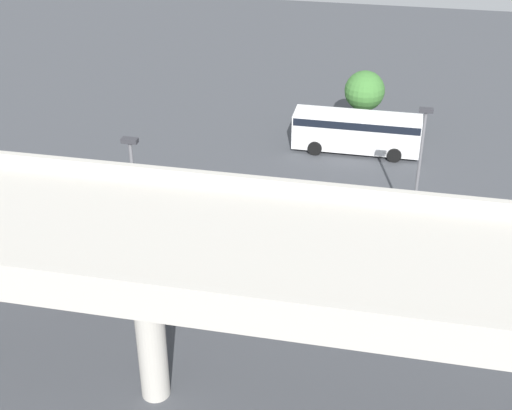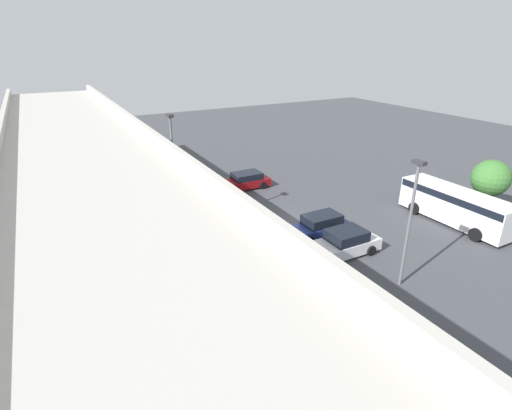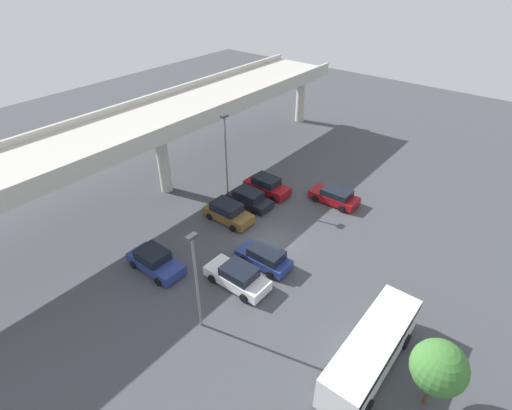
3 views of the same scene
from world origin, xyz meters
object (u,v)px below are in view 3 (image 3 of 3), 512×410
object	(u,v)px
parked_car_3	(228,212)
lamp_post_mid_lot	(196,275)
lamp_post_near_aisle	(226,153)
parked_car_0	(155,261)
parked_car_6	(335,196)
parked_car_4	(249,198)
parked_car_2	(264,257)
parked_car_5	(267,186)
shuttle_bus	(372,349)
tree_front_left	(439,368)
parked_car_1	(238,276)

from	to	relation	value
parked_car_3	lamp_post_mid_lot	bearing A→B (deg)	-56.54
lamp_post_near_aisle	lamp_post_mid_lot	distance (m)	15.24
parked_car_0	parked_car_6	bearing A→B (deg)	70.22
lamp_post_near_aisle	parked_car_6	bearing A→B (deg)	-55.06
parked_car_0	parked_car_4	bearing A→B (deg)	90.41
parked_car_2	parked_car_5	size ratio (longest dim) A/B	0.94
parked_car_0	shuttle_bus	size ratio (longest dim) A/B	0.54
parked_car_3	tree_front_left	xyz separation A→B (m)	(-6.01, -19.58, 2.27)
parked_car_1	parked_car_4	bearing A→B (deg)	-55.08
parked_car_5	parked_car_6	size ratio (longest dim) A/B	1.00
parked_car_0	lamp_post_mid_lot	distance (m)	7.58
lamp_post_mid_lot	shuttle_bus	bearing A→B (deg)	-68.01
parked_car_2	parked_car_0	bearing A→B (deg)	41.80
parked_car_3	shuttle_bus	bearing A→B (deg)	-19.88
parked_car_6	parked_car_4	bearing A→B (deg)	41.61
parked_car_6	parked_car_2	bearing A→B (deg)	90.90
parked_car_1	tree_front_left	bearing A→B (deg)	178.03
parked_car_5	tree_front_left	xyz separation A→B (m)	(-11.83, -19.71, 2.27)
parked_car_5	shuttle_bus	world-z (taller)	shuttle_bus
parked_car_5	tree_front_left	size ratio (longest dim) A/B	1.02
parked_car_1	lamp_post_near_aisle	distance (m)	12.35
parked_car_4	parked_car_0	bearing A→B (deg)	-89.59
shuttle_bus	lamp_post_near_aisle	distance (m)	20.69
shuttle_bus	parked_car_6	bearing A→B (deg)	35.65
parked_car_3	shuttle_bus	xyz separation A→B (m)	(-5.86, -16.20, 0.76)
shuttle_bus	lamp_post_near_aisle	size ratio (longest dim) A/B	1.01
parked_car_0	shuttle_bus	xyz separation A→B (m)	(2.30, -16.21, 0.81)
lamp_post_mid_lot	parked_car_4	bearing A→B (deg)	27.05
parked_car_4	parked_car_6	xyz separation A→B (m)	(5.37, -6.04, -0.00)
parked_car_5	parked_car_6	xyz separation A→B (m)	(2.61, -6.09, -0.09)
parked_car_5	lamp_post_mid_lot	size ratio (longest dim) A/B	0.63
tree_front_left	lamp_post_mid_lot	bearing A→B (deg)	106.06
lamp_post_mid_lot	parked_car_2	bearing A→B (deg)	2.75
lamp_post_mid_lot	lamp_post_near_aisle	bearing A→B (deg)	35.52
shuttle_bus	tree_front_left	distance (m)	3.70
parked_car_1	parked_car_5	bearing A→B (deg)	-61.95
lamp_post_mid_lot	tree_front_left	xyz separation A→B (m)	(3.77, -13.11, -1.25)
parked_car_2	parked_car_4	world-z (taller)	parked_car_2
parked_car_5	lamp_post_mid_lot	world-z (taller)	lamp_post_mid_lot
parked_car_4	tree_front_left	distance (m)	21.79
parked_car_3	parked_car_5	distance (m)	5.82
parked_car_0	parked_car_4	xyz separation A→B (m)	(11.22, 0.08, -0.04)
parked_car_0	parked_car_5	world-z (taller)	parked_car_5
parked_car_2	tree_front_left	distance (m)	14.05
parked_car_5	tree_front_left	world-z (taller)	tree_front_left
parked_car_1	parked_car_5	distance (m)	12.87
parked_car_0	shuttle_bus	bearing A→B (deg)	8.08
parked_car_6	shuttle_bus	xyz separation A→B (m)	(-14.29, -10.25, 0.85)
parked_car_1	lamp_post_near_aisle	world-z (taller)	lamp_post_near_aisle
parked_car_1	lamp_post_mid_lot	xyz separation A→B (m)	(-4.24, -0.55, 3.56)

